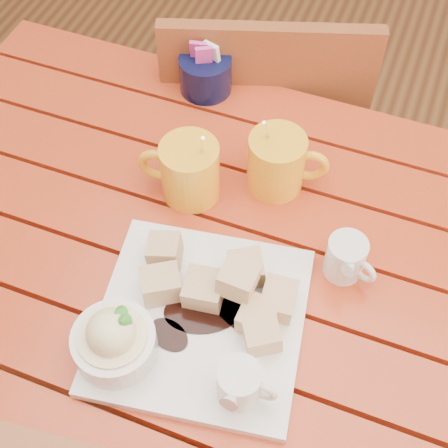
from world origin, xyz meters
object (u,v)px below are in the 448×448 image
at_px(coffee_mug_left, 188,170).
at_px(chair_far, 261,133).
at_px(dessert_plate, 184,322).
at_px(table, 220,287).
at_px(coffee_mug_right, 278,162).

relative_size(coffee_mug_left, chair_far, 0.18).
relative_size(dessert_plate, coffee_mug_left, 2.09).
distance_m(table, dessert_plate, 0.20).
distance_m(coffee_mug_left, chair_far, 0.51).
distance_m(table, coffee_mug_right, 0.24).
xyz_separation_m(table, chair_far, (-0.09, 0.50, -0.15)).
height_order(table, coffee_mug_right, coffee_mug_right).
bearing_deg(coffee_mug_left, table, -54.26).
height_order(coffee_mug_right, chair_far, coffee_mug_right).
relative_size(table, coffee_mug_left, 7.47).
bearing_deg(table, coffee_mug_right, 76.98).
bearing_deg(coffee_mug_left, chair_far, 82.10).
height_order(coffee_mug_left, chair_far, coffee_mug_left).
relative_size(dessert_plate, chair_far, 0.38).
distance_m(coffee_mug_right, chair_far, 0.48).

